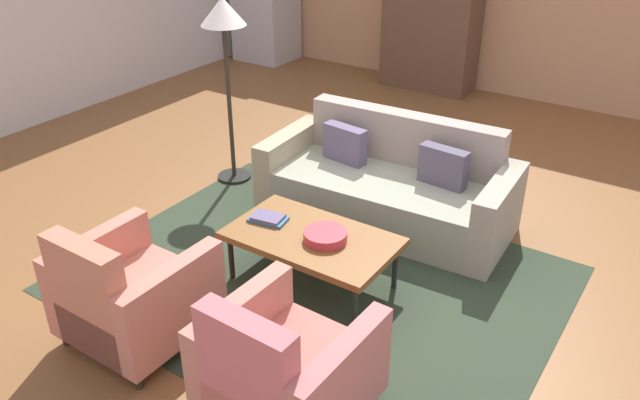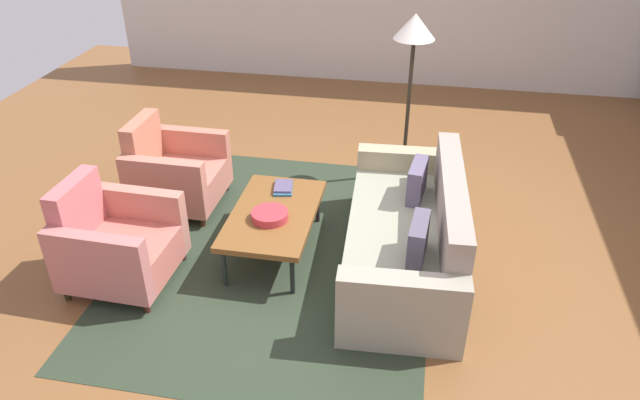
% 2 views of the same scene
% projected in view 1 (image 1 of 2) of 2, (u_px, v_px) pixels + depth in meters
% --- Properties ---
extents(ground_plane, '(10.66, 10.66, 0.00)m').
position_uv_depth(ground_plane, '(355.00, 238.00, 5.30)').
color(ground_plane, brown).
extents(area_rug, '(3.40, 2.60, 0.01)m').
position_uv_depth(area_rug, '(316.00, 279.00, 4.79)').
color(area_rug, '#2B3827').
rests_on(area_rug, ground).
extents(couch, '(2.14, 1.01, 0.86)m').
position_uv_depth(couch, '(390.00, 186.00, 5.48)').
color(couch, gray).
rests_on(couch, ground).
extents(coffee_table, '(1.20, 0.70, 0.41)m').
position_uv_depth(coffee_table, '(312.00, 240.00, 4.57)').
color(coffee_table, black).
rests_on(coffee_table, ground).
extents(armchair_left, '(0.81, 0.81, 0.88)m').
position_uv_depth(armchair_left, '(128.00, 298.00, 4.03)').
color(armchair_left, '#2F1F20').
rests_on(armchair_left, ground).
extents(armchair_right, '(0.82, 0.82, 0.88)m').
position_uv_depth(armchair_right, '(282.00, 373.00, 3.44)').
color(armchair_right, '#2E2119').
rests_on(armchair_right, ground).
extents(fruit_bowl, '(0.31, 0.31, 0.07)m').
position_uv_depth(fruit_bowl, '(325.00, 236.00, 4.49)').
color(fruit_bowl, '#B4323B').
rests_on(fruit_bowl, coffee_table).
extents(book_stack, '(0.30, 0.21, 0.04)m').
position_uv_depth(book_stack, '(268.00, 218.00, 4.73)').
color(book_stack, '#2D6386').
rests_on(book_stack, coffee_table).
extents(cabinet, '(1.20, 0.51, 1.80)m').
position_uv_depth(cabinet, '(432.00, 20.00, 8.27)').
color(cabinet, brown).
rests_on(cabinet, ground).
extents(floor_lamp, '(0.40, 0.40, 1.72)m').
position_uv_depth(floor_lamp, '(224.00, 29.00, 5.59)').
color(floor_lamp, black).
rests_on(floor_lamp, ground).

